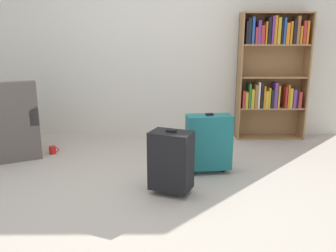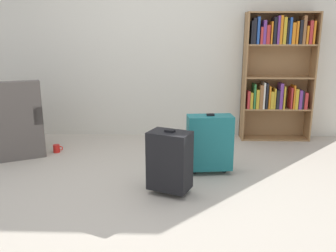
{
  "view_description": "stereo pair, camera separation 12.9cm",
  "coord_description": "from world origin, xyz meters",
  "px_view_note": "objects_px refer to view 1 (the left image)",
  "views": [
    {
      "loc": [
        0.21,
        -2.97,
        1.39
      ],
      "look_at": [
        0.23,
        0.29,
        0.55
      ],
      "focal_mm": 37.62,
      "sensor_mm": 36.0,
      "label": 1
    },
    {
      "loc": [
        0.34,
        -2.97,
        1.39
      ],
      "look_at": [
        0.23,
        0.29,
        0.55
      ],
      "focal_mm": 37.62,
      "sensor_mm": 36.0,
      "label": 2
    }
  ],
  "objects_px": {
    "bookshelf": "(272,70)",
    "suitcase_teal": "(209,142)",
    "suitcase_black": "(171,161)",
    "armchair": "(5,130)",
    "mug": "(53,150)"
  },
  "relations": [
    {
      "from": "mug",
      "to": "suitcase_black",
      "type": "distance_m",
      "value": 1.81
    },
    {
      "from": "armchair",
      "to": "mug",
      "type": "bearing_deg",
      "value": 7.27
    },
    {
      "from": "armchair",
      "to": "suitcase_black",
      "type": "distance_m",
      "value": 2.19
    },
    {
      "from": "bookshelf",
      "to": "suitcase_teal",
      "type": "xyz_separation_m",
      "value": [
        -0.99,
        -1.29,
        -0.61
      ]
    },
    {
      "from": "armchair",
      "to": "mug",
      "type": "relative_size",
      "value": 7.84
    },
    {
      "from": "bookshelf",
      "to": "mug",
      "type": "distance_m",
      "value": 3.02
    },
    {
      "from": "suitcase_black",
      "to": "bookshelf",
      "type": "bearing_deg",
      "value": 52.41
    },
    {
      "from": "bookshelf",
      "to": "suitcase_teal",
      "type": "bearing_deg",
      "value": -127.42
    },
    {
      "from": "armchair",
      "to": "bookshelf",
      "type": "bearing_deg",
      "value": 12.85
    },
    {
      "from": "mug",
      "to": "suitcase_black",
      "type": "relative_size",
      "value": 0.2
    },
    {
      "from": "bookshelf",
      "to": "suitcase_black",
      "type": "relative_size",
      "value": 2.82
    },
    {
      "from": "bookshelf",
      "to": "armchair",
      "type": "relative_size",
      "value": 1.79
    },
    {
      "from": "bookshelf",
      "to": "mug",
      "type": "height_order",
      "value": "bookshelf"
    },
    {
      "from": "mug",
      "to": "suitcase_teal",
      "type": "bearing_deg",
      "value": -18.36
    },
    {
      "from": "suitcase_black",
      "to": "suitcase_teal",
      "type": "relative_size",
      "value": 0.95
    }
  ]
}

